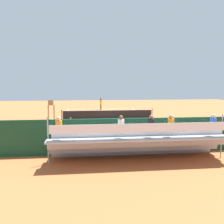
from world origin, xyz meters
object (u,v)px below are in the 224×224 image
object	(u,v)px
bleacher_stand	(138,142)
courtside_bench	(174,139)
umpire_chair	(51,108)
tennis_racket	(96,109)
tennis_ball_near	(102,112)
equipment_bag	(151,146)
tennis_net	(108,114)
tennis_player	(101,103)
line_judge	(68,133)

from	to	relation	value
bleacher_stand	courtside_bench	world-z (taller)	bleacher_stand
bleacher_stand	umpire_chair	size ratio (longest dim) A/B	4.23
bleacher_stand	tennis_racket	size ratio (longest dim) A/B	15.66
courtside_bench	tennis_ball_near	bearing A→B (deg)	-81.39
equipment_bag	tennis_ball_near	size ratio (longest dim) A/B	13.64
tennis_ball_near	tennis_racket	bearing A→B (deg)	-81.62
tennis_net	tennis_ball_near	xyz separation A→B (m)	(0.23, -6.28, -0.47)
tennis_player	tennis_racket	distance (m)	1.41
umpire_chair	tennis_player	distance (m)	11.67
umpire_chair	tennis_net	bearing A→B (deg)	-177.25
umpire_chair	tennis_racket	world-z (taller)	umpire_chair
tennis_ball_near	tennis_net	bearing A→B (deg)	92.14
tennis_player	line_judge	xyz separation A→B (m)	(3.58, 22.48, 0.00)
tennis_racket	line_judge	xyz separation A→B (m)	(2.83, 23.15, 1.00)
umpire_chair	tennis_racket	bearing A→B (deg)	-116.88
courtside_bench	tennis_player	world-z (taller)	tennis_player
tennis_net	tennis_ball_near	bearing A→B (deg)	-87.86
bleacher_stand	umpire_chair	bearing A→B (deg)	-67.69
bleacher_stand	tennis_player	bearing A→B (deg)	-89.79
tennis_net	tennis_ball_near	world-z (taller)	tennis_net
tennis_racket	line_judge	distance (m)	23.34
equipment_bag	tennis_player	size ratio (longest dim) A/B	0.47
tennis_net	umpire_chair	world-z (taller)	umpire_chair
tennis_player	courtside_bench	bearing A→B (deg)	97.00
bleacher_stand	tennis_racket	world-z (taller)	bleacher_stand
tennis_net	line_judge	distance (m)	13.37
umpire_chair	tennis_ball_near	world-z (taller)	umpire_chair
bleacher_stand	courtside_bench	xyz separation A→B (m)	(-2.72, -2.15, -0.40)
tennis_net	tennis_ball_near	size ratio (longest dim) A/B	156.06
equipment_bag	tennis_ball_near	world-z (taller)	equipment_bag
tennis_net	tennis_player	xyz separation A→B (m)	(0.09, -9.63, 0.51)
bleacher_stand	tennis_ball_near	distance (m)	21.73
bleacher_stand	tennis_player	size ratio (longest dim) A/B	4.70
tennis_net	umpire_chair	bearing A→B (deg)	2.75
courtside_bench	tennis_racket	size ratio (longest dim) A/B	3.11
line_judge	tennis_racket	bearing A→B (deg)	-96.98
tennis_net	tennis_player	world-z (taller)	tennis_player
tennis_racket	tennis_ball_near	world-z (taller)	tennis_ball_near
tennis_net	umpire_chair	distance (m)	6.26
tennis_player	equipment_bag	bearing A→B (deg)	93.27
tennis_net	line_judge	size ratio (longest dim) A/B	5.35
tennis_ball_near	equipment_bag	bearing A→B (deg)	94.26
tennis_net	courtside_bench	size ratio (longest dim) A/B	5.72
tennis_player	line_judge	world-z (taller)	same
tennis_racket	courtside_bench	bearing A→B (deg)	98.57
tennis_player	line_judge	size ratio (longest dim) A/B	1.00
umpire_chair	tennis_player	xyz separation A→B (m)	(-6.11, -9.93, -0.30)
umpire_chair	tennis_racket	size ratio (longest dim) A/B	3.70
tennis_net	equipment_bag	distance (m)	13.46
umpire_chair	line_judge	xyz separation A→B (m)	(-2.54, 12.55, -0.30)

